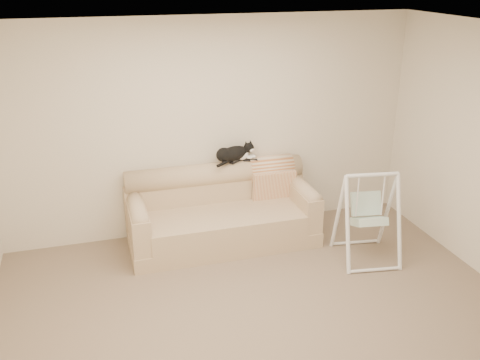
# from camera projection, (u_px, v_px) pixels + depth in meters

# --- Properties ---
(ground_plane) EXTENTS (5.00, 5.00, 0.00)m
(ground_plane) POSITION_uv_depth(u_px,v_px,m) (263.00, 317.00, 5.06)
(ground_plane) COLOR #7B624D
(ground_plane) RESTS_ON ground
(room_shell) EXTENTS (5.04, 4.04, 2.60)m
(room_shell) POSITION_uv_depth(u_px,v_px,m) (266.00, 166.00, 4.49)
(room_shell) COLOR beige
(room_shell) RESTS_ON ground
(sofa) EXTENTS (2.20, 0.93, 0.90)m
(sofa) POSITION_uv_depth(u_px,v_px,m) (221.00, 213.00, 6.37)
(sofa) COLOR tan
(sofa) RESTS_ON ground
(remote_a) EXTENTS (0.18, 0.14, 0.03)m
(remote_a) POSITION_uv_depth(u_px,v_px,m) (236.00, 161.00, 6.43)
(remote_a) COLOR black
(remote_a) RESTS_ON sofa
(remote_b) EXTENTS (0.18, 0.09, 0.02)m
(remote_b) POSITION_uv_depth(u_px,v_px,m) (250.00, 160.00, 6.47)
(remote_b) COLOR black
(remote_b) RESTS_ON sofa
(tuxedo_cat) EXTENTS (0.56, 0.37, 0.23)m
(tuxedo_cat) POSITION_uv_depth(u_px,v_px,m) (234.00, 153.00, 6.39)
(tuxedo_cat) COLOR black
(tuxedo_cat) RESTS_ON sofa
(throw_blanket) EXTENTS (0.54, 0.38, 0.58)m
(throw_blanket) POSITION_uv_depth(u_px,v_px,m) (271.00, 172.00, 6.61)
(throw_blanket) COLOR #BB6A36
(throw_blanket) RESTS_ON sofa
(baby_swing) EXTENTS (0.72, 0.75, 1.04)m
(baby_swing) POSITION_uv_depth(u_px,v_px,m) (368.00, 216.00, 5.92)
(baby_swing) COLOR white
(baby_swing) RESTS_ON ground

